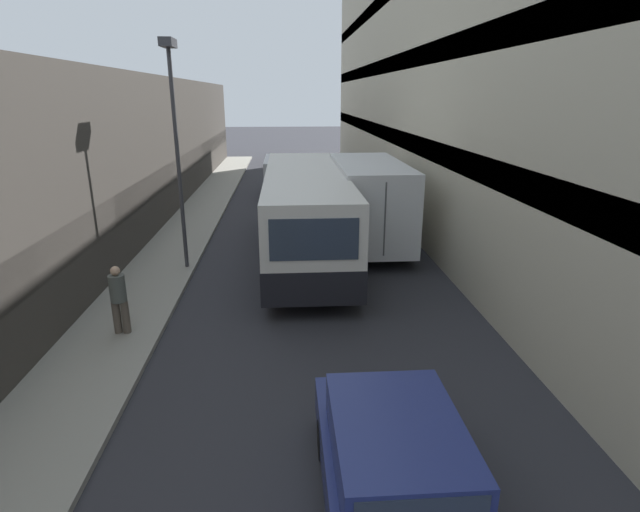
% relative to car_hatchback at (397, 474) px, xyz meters
% --- Properties ---
extents(ground_plane, '(150.00, 150.00, 0.00)m').
position_rel_car_hatchback_xyz_m(ground_plane, '(-0.65, 9.68, -0.73)').
color(ground_plane, '#2B2B30').
extents(sidewalk_left, '(2.17, 60.00, 0.12)m').
position_rel_car_hatchback_xyz_m(sidewalk_left, '(-5.34, 9.68, -0.67)').
color(sidewalk_left, gray).
rests_on(sidewalk_left, ground_plane).
extents(building_left_shopfront, '(2.40, 60.00, 6.07)m').
position_rel_car_hatchback_xyz_m(building_left_shopfront, '(-7.53, 9.68, 2.03)').
color(building_left_shopfront, '#423D38').
rests_on(building_left_shopfront, ground_plane).
extents(building_right_apartment, '(2.40, 60.00, 14.06)m').
position_rel_car_hatchback_xyz_m(building_right_apartment, '(4.70, 9.68, 6.28)').
color(building_right_apartment, '#B7AD93').
rests_on(building_right_apartment, ground_plane).
extents(car_hatchback, '(1.83, 4.29, 1.45)m').
position_rel_car_hatchback_xyz_m(car_hatchback, '(0.00, 0.00, 0.00)').
color(car_hatchback, navy).
rests_on(car_hatchback, ground_plane).
extents(bus, '(2.58, 10.65, 2.92)m').
position_rel_car_hatchback_xyz_m(bus, '(-0.70, 11.28, 0.83)').
color(bus, silver).
rests_on(bus, ground_plane).
extents(box_truck, '(2.30, 8.33, 3.06)m').
position_rel_car_hatchback_xyz_m(box_truck, '(1.61, 13.13, 0.90)').
color(box_truck, silver).
rests_on(box_truck, ground_plane).
extents(panel_van, '(1.90, 4.56, 2.03)m').
position_rel_car_hatchback_xyz_m(panel_van, '(-1.49, 22.14, 0.41)').
color(panel_van, '#BCBCC1').
rests_on(panel_van, ground_plane).
extents(pedestrian, '(0.37, 0.35, 1.60)m').
position_rel_car_hatchback_xyz_m(pedestrian, '(-5.11, 5.52, 0.25)').
color(pedestrian, brown).
rests_on(pedestrian, sidewalk_left).
extents(street_lamp, '(0.36, 0.80, 6.67)m').
position_rel_car_hatchback_xyz_m(street_lamp, '(-4.50, 10.11, 4.03)').
color(street_lamp, '#38383D').
rests_on(street_lamp, sidewalk_left).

